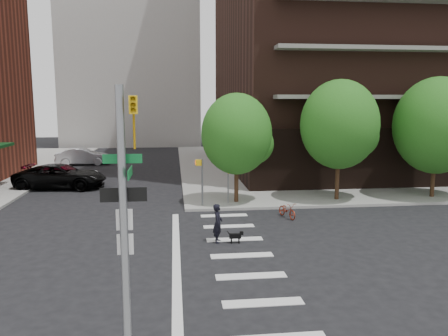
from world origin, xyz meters
TOP-DOWN VIEW (x-y plane):
  - ground at (0.00, 0.00)m, footprint 120.00×120.00m
  - sidewalk_ne at (20.50, 23.50)m, footprint 39.00×33.00m
  - crosswalk at (2.21, -0.00)m, footprint 3.85×13.00m
  - tree_a at (4.00, 8.50)m, footprint 4.00×4.00m
  - tree_b at (10.00, 8.50)m, footprint 4.50×4.50m
  - tree_c at (16.00, 8.50)m, footprint 5.00×5.00m
  - traffic_signal at (-0.47, -7.49)m, footprint 0.90×0.75m
  - pedestrian_signal at (2.32, 7.92)m, footprint 2.18×0.67m
  - parked_car_black at (-7.19, 14.43)m, footprint 3.32×6.20m
  - parked_car_maroon at (-7.54, 16.07)m, footprint 2.37×5.13m
  - parked_car_silver at (-8.00, 25.81)m, footprint 2.09×4.96m
  - scooter at (6.15, 5.24)m, footprint 0.95×1.61m
  - dog_walker at (2.25, 1.74)m, footprint 0.67×0.51m
  - dog at (2.99, 1.53)m, footprint 0.59×0.18m

SIDE VIEW (x-z plane):
  - ground at x=0.00m, z-range 0.00..0.00m
  - crosswalk at x=2.21m, z-range 0.00..0.01m
  - sidewalk_ne at x=20.50m, z-range 0.00..0.15m
  - dog at x=2.99m, z-range 0.06..0.56m
  - scooter at x=6.15m, z-range 0.00..0.80m
  - parked_car_maroon at x=-7.54m, z-range 0.00..1.45m
  - parked_car_silver at x=-8.00m, z-range 0.00..1.59m
  - dog_walker at x=2.25m, z-range 0.00..1.64m
  - parked_car_black at x=-7.19m, z-range 0.00..1.66m
  - pedestrian_signal at x=2.32m, z-range 0.55..3.15m
  - traffic_signal at x=-0.47m, z-range -0.30..5.70m
  - tree_a at x=4.00m, z-range 1.09..6.99m
  - tree_c at x=16.00m, z-range 1.05..7.85m
  - tree_b at x=10.00m, z-range 1.22..7.87m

